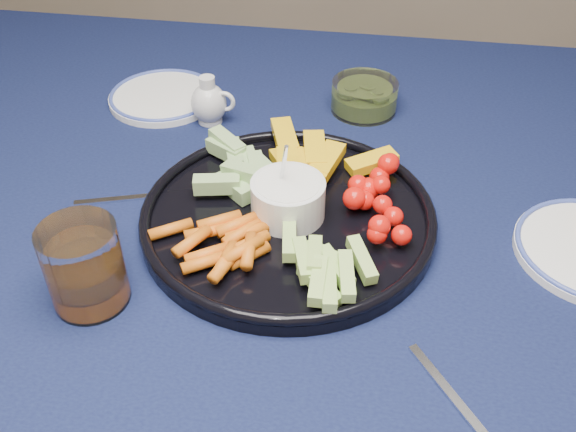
# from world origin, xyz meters

# --- Properties ---
(dining_table) EXTENTS (1.67, 1.07, 0.75)m
(dining_table) POSITION_xyz_m (0.00, 0.00, 0.66)
(dining_table) COLOR #52361B
(dining_table) RESTS_ON ground
(crudite_platter) EXTENTS (0.38, 0.38, 0.12)m
(crudite_platter) POSITION_xyz_m (0.04, -0.08, 0.77)
(crudite_platter) COLOR black
(crudite_platter) RESTS_ON dining_table
(creamer_pitcher) EXTENTS (0.07, 0.06, 0.08)m
(creamer_pitcher) POSITION_xyz_m (-0.12, 0.15, 0.78)
(creamer_pitcher) COLOR silver
(creamer_pitcher) RESTS_ON dining_table
(pickle_bowl) EXTENTS (0.11, 0.11, 0.05)m
(pickle_bowl) POSITION_xyz_m (0.12, 0.23, 0.77)
(pickle_bowl) COLOR white
(pickle_bowl) RESTS_ON dining_table
(juice_tumbler) EXTENTS (0.09, 0.09, 0.10)m
(juice_tumbler) POSITION_xyz_m (-0.16, -0.25, 0.79)
(juice_tumbler) COLOR white
(juice_tumbler) RESTS_ON dining_table
(fork_left) EXTENTS (0.15, 0.06, 0.00)m
(fork_left) POSITION_xyz_m (-0.17, -0.06, 0.75)
(fork_left) COLOR silver
(fork_left) RESTS_ON dining_table
(fork_right) EXTENTS (0.11, 0.14, 0.00)m
(fork_right) POSITION_xyz_m (0.26, -0.34, 0.75)
(fork_right) COLOR silver
(fork_right) RESTS_ON dining_table
(side_plate_extra) EXTENTS (0.18, 0.18, 0.02)m
(side_plate_extra) POSITION_xyz_m (-0.22, 0.20, 0.75)
(side_plate_extra) COLOR white
(side_plate_extra) RESTS_ON dining_table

